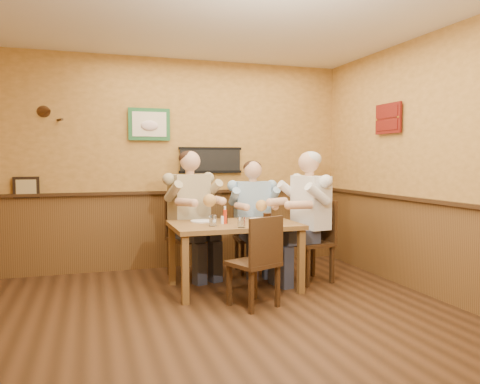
# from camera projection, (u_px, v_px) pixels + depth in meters

# --- Properties ---
(room) EXTENTS (5.02, 5.03, 2.81)m
(room) POSITION_uv_depth(u_px,v_px,m) (221.00, 133.00, 4.06)
(room) COLOR black
(room) RESTS_ON ground
(dining_table) EXTENTS (1.40, 0.90, 0.75)m
(dining_table) POSITION_uv_depth(u_px,v_px,m) (234.00, 231.00, 5.24)
(dining_table) COLOR brown
(dining_table) RESTS_ON ground
(chair_back_left) EXTENTS (0.57, 0.57, 0.98)m
(chair_back_left) POSITION_uv_depth(u_px,v_px,m) (189.00, 237.00, 5.84)
(chair_back_left) COLOR #3C2613
(chair_back_left) RESTS_ON ground
(chair_back_right) EXTENTS (0.45, 0.45, 0.91)m
(chair_back_right) POSITION_uv_depth(u_px,v_px,m) (252.00, 237.00, 6.07)
(chair_back_right) COLOR #3C2613
(chair_back_right) RESTS_ON ground
(chair_right_end) EXTENTS (0.53, 0.53, 0.98)m
(chair_right_end) POSITION_uv_depth(u_px,v_px,m) (310.00, 241.00, 5.57)
(chair_right_end) COLOR #3C2613
(chair_right_end) RESTS_ON ground
(chair_near_side) EXTENTS (0.54, 0.54, 0.91)m
(chair_near_side) POSITION_uv_depth(u_px,v_px,m) (253.00, 261.00, 4.63)
(chair_near_side) COLOR #3C2613
(chair_near_side) RESTS_ON ground
(diner_tan_shirt) EXTENTS (0.82, 0.82, 1.41)m
(diner_tan_shirt) POSITION_uv_depth(u_px,v_px,m) (189.00, 220.00, 5.82)
(diner_tan_shirt) COLOR tan
(diner_tan_shirt) RESTS_ON ground
(diner_blue_polo) EXTENTS (0.65, 0.65, 1.30)m
(diner_blue_polo) POSITION_uv_depth(u_px,v_px,m) (252.00, 222.00, 6.05)
(diner_blue_polo) COLOR #90B6D8
(diner_blue_polo) RESTS_ON ground
(diner_white_elder) EXTENTS (0.75, 0.75, 1.40)m
(diner_white_elder) POSITION_uv_depth(u_px,v_px,m) (310.00, 224.00, 5.56)
(diner_white_elder) COLOR white
(diner_white_elder) RESTS_ON ground
(water_glass_left) EXTENTS (0.11, 0.11, 0.12)m
(water_glass_left) POSITION_uv_depth(u_px,v_px,m) (213.00, 220.00, 4.99)
(water_glass_left) COLOR silver
(water_glass_left) RESTS_ON dining_table
(water_glass_mid) EXTENTS (0.08, 0.08, 0.12)m
(water_glass_mid) POSITION_uv_depth(u_px,v_px,m) (241.00, 222.00, 4.87)
(water_glass_mid) COLOR silver
(water_glass_mid) RESTS_ON dining_table
(cola_tumbler) EXTENTS (0.12, 0.12, 0.12)m
(cola_tumbler) POSITION_uv_depth(u_px,v_px,m) (267.00, 219.00, 5.14)
(cola_tumbler) COLOR black
(cola_tumbler) RESTS_ON dining_table
(hot_sauce_bottle) EXTENTS (0.05, 0.05, 0.18)m
(hot_sauce_bottle) POSITION_uv_depth(u_px,v_px,m) (225.00, 216.00, 5.16)
(hot_sauce_bottle) COLOR red
(hot_sauce_bottle) RESTS_ON dining_table
(salt_shaker) EXTENTS (0.04, 0.04, 0.09)m
(salt_shaker) POSITION_uv_depth(u_px,v_px,m) (222.00, 220.00, 5.16)
(salt_shaker) COLOR white
(salt_shaker) RESTS_ON dining_table
(pepper_shaker) EXTENTS (0.05, 0.05, 0.09)m
(pepper_shaker) POSITION_uv_depth(u_px,v_px,m) (226.00, 219.00, 5.19)
(pepper_shaker) COLOR black
(pepper_shaker) RESTS_ON dining_table
(plate_far_left) EXTENTS (0.33, 0.33, 0.02)m
(plate_far_left) POSITION_uv_depth(u_px,v_px,m) (202.00, 221.00, 5.33)
(plate_far_left) COLOR white
(plate_far_left) RESTS_ON dining_table
(plate_far_right) EXTENTS (0.30, 0.30, 0.02)m
(plate_far_right) POSITION_uv_depth(u_px,v_px,m) (261.00, 219.00, 5.49)
(plate_far_right) COLOR white
(plate_far_right) RESTS_ON dining_table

